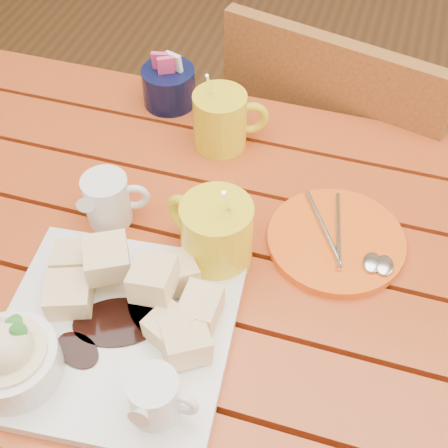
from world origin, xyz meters
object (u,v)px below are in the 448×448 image
(dessert_plate, at_px, (93,334))
(coffee_mug_right, at_px, (222,119))
(coffee_mug_left, at_px, (215,233))
(table, at_px, (182,315))
(chair_far, at_px, (333,172))
(orange_saucer, at_px, (337,241))

(dessert_plate, bearing_deg, coffee_mug_right, 85.32)
(coffee_mug_left, xyz_separation_m, coffee_mug_right, (-0.06, 0.23, -0.01))
(table, bearing_deg, dessert_plate, -111.29)
(coffee_mug_right, xyz_separation_m, chair_far, (0.17, 0.27, -0.32))
(coffee_mug_left, height_order, chair_far, coffee_mug_left)
(orange_saucer, bearing_deg, table, -150.70)
(coffee_mug_right, bearing_deg, dessert_plate, -118.47)
(coffee_mug_right, bearing_deg, coffee_mug_left, -98.63)
(dessert_plate, relative_size, coffee_mug_left, 1.96)
(dessert_plate, height_order, coffee_mug_left, coffee_mug_left)
(chair_far, bearing_deg, orange_saucer, 110.19)
(dessert_plate, distance_m, coffee_mug_right, 0.40)
(table, bearing_deg, coffee_mug_left, 39.51)
(table, xyz_separation_m, orange_saucer, (0.19, 0.11, 0.11))
(coffee_mug_right, bearing_deg, chair_far, 34.63)
(orange_saucer, bearing_deg, dessert_plate, -135.07)
(coffee_mug_left, relative_size, chair_far, 0.18)
(coffee_mug_left, height_order, orange_saucer, coffee_mug_left)
(coffee_mug_right, distance_m, chair_far, 0.45)
(dessert_plate, height_order, orange_saucer, dessert_plate)
(dessert_plate, distance_m, chair_far, 0.77)
(dessert_plate, xyz_separation_m, chair_far, (0.20, 0.67, -0.30))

